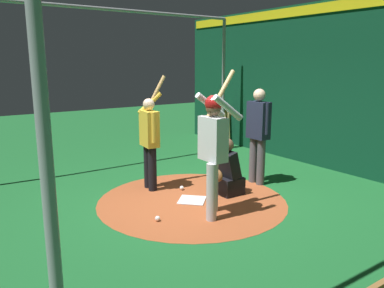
# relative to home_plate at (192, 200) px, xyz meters

# --- Properties ---
(ground_plane) EXTENTS (25.67, 25.67, 0.00)m
(ground_plane) POSITION_rel_home_plate_xyz_m (0.00, 0.00, -0.01)
(ground_plane) COLOR #195B28
(dirt_circle) EXTENTS (3.07, 3.07, 0.01)m
(dirt_circle) POSITION_rel_home_plate_xyz_m (0.00, 0.00, -0.01)
(dirt_circle) COLOR #9E4C28
(dirt_circle) RESTS_ON ground
(home_plate) EXTENTS (0.59, 0.59, 0.01)m
(home_plate) POSITION_rel_home_plate_xyz_m (0.00, 0.00, 0.00)
(home_plate) COLOR white
(home_plate) RESTS_ON dirt_circle
(batter) EXTENTS (0.68, 0.49, 2.11)m
(batter) POSITION_rel_home_plate_xyz_m (0.09, 0.66, 1.07)
(batter) COLOR #B3B3B7
(batter) RESTS_ON ground
(catcher) EXTENTS (0.58, 0.40, 0.98)m
(catcher) POSITION_rel_home_plate_xyz_m (-0.67, 0.08, 0.37)
(catcher) COLOR black
(catcher) RESTS_ON ground
(umpire) EXTENTS (0.22, 0.49, 1.76)m
(umpire) POSITION_rel_home_plate_xyz_m (-1.53, -0.09, 0.98)
(umpire) COLOR #4C4C51
(umpire) RESTS_ON ground
(visitor) EXTENTS (0.57, 0.51, 1.99)m
(visitor) POSITION_rel_home_plate_xyz_m (0.25, -0.93, 0.92)
(visitor) COLOR black
(visitor) RESTS_ON ground
(back_wall) EXTENTS (0.23, 9.67, 3.45)m
(back_wall) POSITION_rel_home_plate_xyz_m (-3.56, 0.00, 1.72)
(back_wall) COLOR #0C3D26
(back_wall) RESTS_ON ground
(cage_frame) EXTENTS (5.83, 5.57, 3.30)m
(cage_frame) POSITION_rel_home_plate_xyz_m (0.00, 0.00, 2.28)
(cage_frame) COLOR gray
(cage_frame) RESTS_ON ground
(bat_rack) EXTENTS (1.06, 0.20, 1.05)m
(bat_rack) POSITION_rel_home_plate_xyz_m (-3.32, -3.12, 0.48)
(bat_rack) COLOR olive
(bat_rack) RESTS_ON ground
(baseball_0) EXTENTS (0.07, 0.07, 0.07)m
(baseball_0) POSITION_rel_home_plate_xyz_m (-0.15, -0.54, 0.03)
(baseball_0) COLOR white
(baseball_0) RESTS_ON dirt_circle
(baseball_1) EXTENTS (0.07, 0.07, 0.07)m
(baseball_1) POSITION_rel_home_plate_xyz_m (-0.40, -0.04, 0.03)
(baseball_1) COLOR white
(baseball_1) RESTS_ON dirt_circle
(baseball_2) EXTENTS (0.07, 0.07, 0.07)m
(baseball_2) POSITION_rel_home_plate_xyz_m (0.87, 0.40, 0.03)
(baseball_2) COLOR white
(baseball_2) RESTS_ON dirt_circle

